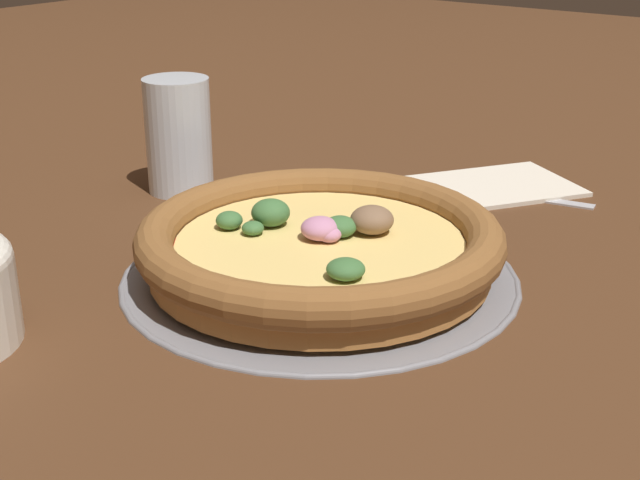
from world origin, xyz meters
TOP-DOWN VIEW (x-y plane):
  - ground_plane at (0.00, 0.00)m, footprint 3.00×3.00m
  - pizza_tray at (0.00, 0.00)m, footprint 0.29×0.29m
  - pizza at (0.00, 0.00)m, footprint 0.26×0.26m
  - drinking_cup at (0.08, 0.22)m, footprint 0.06×0.06m
  - napkin at (0.26, -0.01)m, footprint 0.18×0.17m
  - fork at (0.25, -0.01)m, footprint 0.05×0.16m

SIDE VIEW (x-z plane):
  - ground_plane at x=0.00m, z-range 0.00..0.00m
  - fork at x=0.25m, z-range 0.00..0.00m
  - pizza_tray at x=0.00m, z-range 0.00..0.01m
  - napkin at x=0.26m, z-range 0.00..0.01m
  - pizza at x=0.00m, z-range 0.00..0.05m
  - drinking_cup at x=0.08m, z-range 0.00..0.11m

